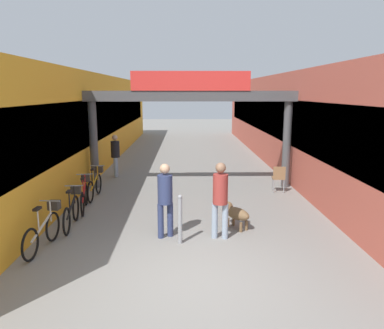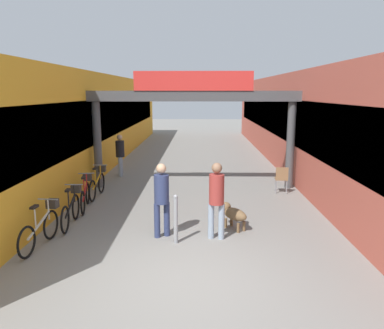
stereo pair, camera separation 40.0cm
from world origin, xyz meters
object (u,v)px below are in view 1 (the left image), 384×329
object	(u,v)px
bicycle_red_third	(84,194)
bicycle_orange_farthest	(95,184)
pedestrian_with_dog	(220,195)
bicycle_black_second	(72,209)
pedestrian_companion	(165,196)
bicycle_silver_nearest	(44,229)
pedestrian_carrying_crate	(115,153)
cafe_chair_wood_nearer	(279,176)
dog_on_leash	(235,213)
bollard_post_metal	(180,219)

from	to	relation	value
bicycle_red_third	bicycle_orange_farthest	size ratio (longest dim) A/B	0.99
pedestrian_with_dog	bicycle_black_second	distance (m)	3.76
pedestrian_companion	bicycle_orange_farthest	distance (m)	4.19
bicycle_silver_nearest	bicycle_red_third	xyz separation A→B (m)	(0.14, 2.71, 0.00)
pedestrian_carrying_crate	bicycle_orange_farthest	bearing A→B (deg)	-92.18
pedestrian_with_dog	bicycle_black_second	bearing A→B (deg)	166.58
bicycle_black_second	cafe_chair_wood_nearer	xyz separation A→B (m)	(5.94, 3.11, 0.10)
dog_on_leash	bicycle_red_third	world-z (taller)	bicycle_red_third
bicycle_red_third	pedestrian_companion	bearing A→B (deg)	-41.29
pedestrian_companion	bicycle_red_third	bearing A→B (deg)	138.71
pedestrian_with_dog	bicycle_silver_nearest	world-z (taller)	pedestrian_with_dog
pedestrian_carrying_crate	bicycle_orange_farthest	distance (m)	3.01
bollard_post_metal	bicycle_black_second	bearing A→B (deg)	157.21
cafe_chair_wood_nearer	pedestrian_with_dog	bearing A→B (deg)	-120.38
cafe_chair_wood_nearer	bicycle_silver_nearest	bearing A→B (deg)	-144.03
pedestrian_with_dog	cafe_chair_wood_nearer	distance (m)	4.63
dog_on_leash	bollard_post_metal	size ratio (longest dim) A/B	0.74
pedestrian_with_dog	dog_on_leash	distance (m)	1.01
dog_on_leash	cafe_chair_wood_nearer	size ratio (longest dim) A/B	0.93
dog_on_leash	bicycle_orange_farthest	world-z (taller)	bicycle_orange_farthest
bicycle_silver_nearest	bicycle_black_second	xyz separation A→B (m)	(0.20, 1.35, 0.00)
bicycle_black_second	bollard_post_metal	xyz separation A→B (m)	(2.71, -1.14, 0.13)
pedestrian_carrying_crate	pedestrian_companion	bearing A→B (deg)	-70.18
pedestrian_with_dog	bicycle_black_second	xyz separation A→B (m)	(-3.61, 0.86, -0.58)
pedestrian_companion	bicycle_orange_farthest	xyz separation A→B (m)	(-2.40, 3.39, -0.56)
pedestrian_carrying_crate	bollard_post_metal	distance (m)	7.23
bicycle_orange_farthest	bicycle_red_third	bearing A→B (deg)	-90.73
pedestrian_companion	bollard_post_metal	size ratio (longest dim) A/B	1.55
pedestrian_with_dog	bicycle_orange_farthest	world-z (taller)	pedestrian_with_dog
bicycle_red_third	cafe_chair_wood_nearer	world-z (taller)	bicycle_red_third
dog_on_leash	cafe_chair_wood_nearer	world-z (taller)	cafe_chair_wood_nearer
bicycle_red_third	cafe_chair_wood_nearer	bearing A→B (deg)	16.26
cafe_chair_wood_nearer	bicycle_black_second	bearing A→B (deg)	-152.39
bollard_post_metal	bicycle_silver_nearest	bearing A→B (deg)	-175.84
bicycle_black_second	bollard_post_metal	distance (m)	2.94
pedestrian_carrying_crate	bollard_post_metal	world-z (taller)	pedestrian_carrying_crate
bollard_post_metal	dog_on_leash	bearing A→B (deg)	34.44
pedestrian_companion	pedestrian_carrying_crate	distance (m)	6.75
pedestrian_with_dog	pedestrian_companion	world-z (taller)	pedestrian_with_dog
bicycle_silver_nearest	cafe_chair_wood_nearer	bearing A→B (deg)	35.97
pedestrian_with_dog	pedestrian_carrying_crate	size ratio (longest dim) A/B	1.07
pedestrian_carrying_crate	bicycle_orange_farthest	xyz separation A→B (m)	(-0.11, -2.96, -0.51)
bicycle_red_third	bollard_post_metal	bearing A→B (deg)	-42.12
bicycle_red_third	bicycle_orange_farthest	xyz separation A→B (m)	(0.02, 1.27, 0.00)
pedestrian_companion	bicycle_orange_farthest	bearing A→B (deg)	125.30
bicycle_orange_farthest	cafe_chair_wood_nearer	xyz separation A→B (m)	(5.98, 0.48, 0.10)
pedestrian_with_dog	dog_on_leash	bearing A→B (deg)	55.83
bicycle_orange_farthest	cafe_chair_wood_nearer	world-z (taller)	bicycle_orange_farthest
bicycle_orange_farthest	pedestrian_with_dog	bearing A→B (deg)	-43.71
bicycle_orange_farthest	cafe_chair_wood_nearer	bearing A→B (deg)	4.58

